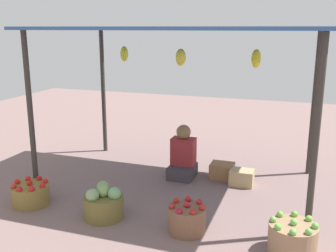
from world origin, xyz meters
TOP-DOWN VIEW (x-y plane):
  - ground_plane at (0.00, 0.00)m, footprint 14.00×14.00m
  - market_stall_structure at (0.00, 0.00)m, footprint 3.72×2.24m
  - vendor_person at (-0.03, 0.21)m, footprint 0.36×0.44m
  - basket_red_tomatoes at (-1.54, -1.31)m, footprint 0.46×0.46m
  - basket_cabbages at (-0.51, -1.32)m, footprint 0.46×0.46m
  - basket_red_apples at (0.49, -1.32)m, footprint 0.40×0.40m
  - basket_green_apples at (1.57, -1.37)m, footprint 0.47×0.47m
  - wooden_crate_near_vendor at (0.84, 0.18)m, footprint 0.32×0.25m
  - wooden_crate_stacked_rear at (0.53, 0.34)m, footprint 0.33×0.28m

SIDE VIEW (x-z plane):
  - ground_plane at x=0.00m, z-range 0.00..0.00m
  - wooden_crate_near_vendor at x=0.84m, z-range 0.00..0.22m
  - wooden_crate_stacked_rear at x=0.53m, z-range 0.00..0.22m
  - basket_red_tomatoes at x=-1.54m, z-range -0.02..0.29m
  - basket_red_apples at x=0.49m, z-range -0.02..0.32m
  - basket_green_apples at x=1.57m, z-range -0.02..0.33m
  - basket_cabbages at x=-0.51m, z-range -0.03..0.37m
  - vendor_person at x=-0.03m, z-range -0.09..0.69m
  - market_stall_structure at x=0.00m, z-range 0.93..3.08m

